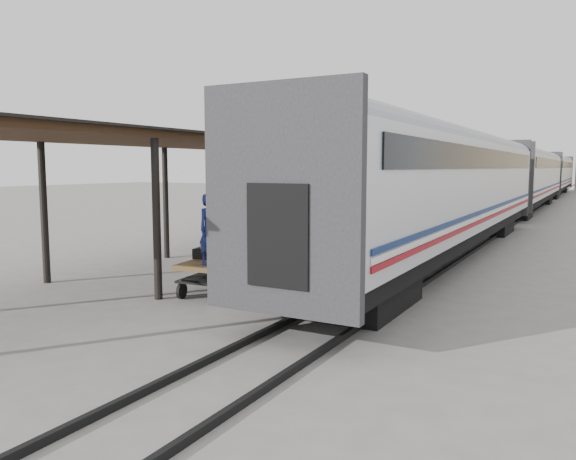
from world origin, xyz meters
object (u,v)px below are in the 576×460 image
at_px(baggage_cart, 218,268).
at_px(luggage_tug, 362,218).
at_px(pedestrian, 310,219).
at_px(porter, 210,229).

xyz_separation_m(baggage_cart, luggage_tug, (-2.37, 16.00, -0.10)).
relative_size(baggage_cart, luggage_tug, 1.84).
height_order(luggage_tug, pedestrian, pedestrian).
xyz_separation_m(luggage_tug, porter, (2.62, -16.65, 1.18)).
distance_m(baggage_cart, porter, 1.28).
distance_m(luggage_tug, porter, 16.90).
distance_m(baggage_cart, luggage_tug, 16.18).
relative_size(baggage_cart, porter, 1.47).
bearing_deg(baggage_cart, porter, -76.47).
distance_m(baggage_cart, pedestrian, 12.08).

